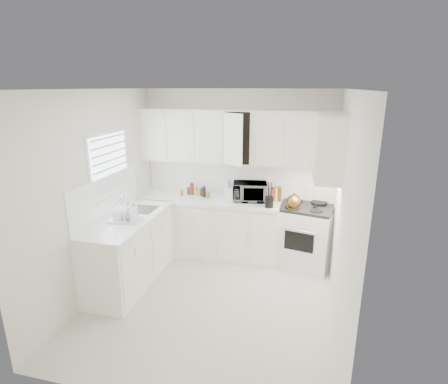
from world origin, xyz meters
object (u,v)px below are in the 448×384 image
(rice_cooker, at_px, (234,193))
(dish_rack, at_px, (125,213))
(tea_kettle, at_px, (294,201))
(microwave, at_px, (250,190))
(utensil_crock, at_px, (269,194))
(stove, at_px, (305,228))

(rice_cooker, distance_m, dish_rack, 1.69)
(tea_kettle, bearing_deg, microwave, 147.34)
(utensil_crock, bearing_deg, microwave, 142.67)
(stove, xyz_separation_m, tea_kettle, (-0.18, -0.16, 0.46))
(rice_cooker, xyz_separation_m, utensil_crock, (0.56, -0.22, 0.08))
(stove, xyz_separation_m, dish_rack, (-2.28, -1.20, 0.45))
(tea_kettle, xyz_separation_m, rice_cooker, (-0.90, 0.16, 0.01))
(tea_kettle, height_order, utensil_crock, utensil_crock)
(stove, height_order, utensil_crock, utensil_crock)
(microwave, relative_size, dish_rack, 1.33)
(tea_kettle, height_order, rice_cooker, rice_cooker)
(stove, distance_m, microwave, 1.00)
(microwave, relative_size, rice_cooker, 2.16)
(stove, distance_m, dish_rack, 2.62)
(stove, relative_size, dish_rack, 3.16)
(dish_rack, bearing_deg, stove, 18.94)
(utensil_crock, xyz_separation_m, dish_rack, (-1.76, -0.98, -0.09))
(microwave, bearing_deg, stove, -12.31)
(microwave, distance_m, rice_cooker, 0.24)
(stove, bearing_deg, dish_rack, -139.88)
(microwave, bearing_deg, dish_rack, -149.37)
(stove, xyz_separation_m, utensil_crock, (-0.52, -0.22, 0.55))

